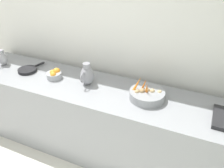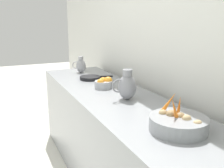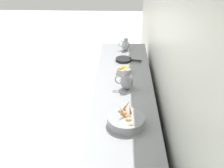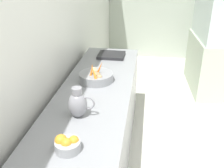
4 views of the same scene
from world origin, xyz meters
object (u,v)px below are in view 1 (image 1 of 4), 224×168
(metal_pitcher_tall, at_px, (87,75))
(vegetable_colander, at_px, (147,95))
(metal_pitcher_short, at_px, (3,58))
(orange_bowl, at_px, (54,74))
(skillet_on_counter, at_px, (28,70))

(metal_pitcher_tall, bearing_deg, vegetable_colander, 89.18)
(metal_pitcher_tall, xyz_separation_m, metal_pitcher_short, (0.01, -1.22, -0.02))
(vegetable_colander, relative_size, orange_bowl, 2.03)
(vegetable_colander, bearing_deg, orange_bowl, -88.82)
(vegetable_colander, bearing_deg, skillet_on_counter, -89.35)
(metal_pitcher_tall, height_order, skillet_on_counter, metal_pitcher_tall)
(metal_pitcher_tall, bearing_deg, orange_bowl, -85.54)
(orange_bowl, height_order, skillet_on_counter, orange_bowl)
(metal_pitcher_short, relative_size, skillet_on_counter, 0.55)
(vegetable_colander, distance_m, orange_bowl, 1.09)
(orange_bowl, bearing_deg, vegetable_colander, 91.18)
(vegetable_colander, relative_size, metal_pitcher_short, 1.75)
(vegetable_colander, xyz_separation_m, metal_pitcher_short, (-0.00, -1.90, 0.04))
(metal_pitcher_short, xyz_separation_m, skillet_on_counter, (0.02, 0.40, -0.07))
(vegetable_colander, distance_m, metal_pitcher_tall, 0.68)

